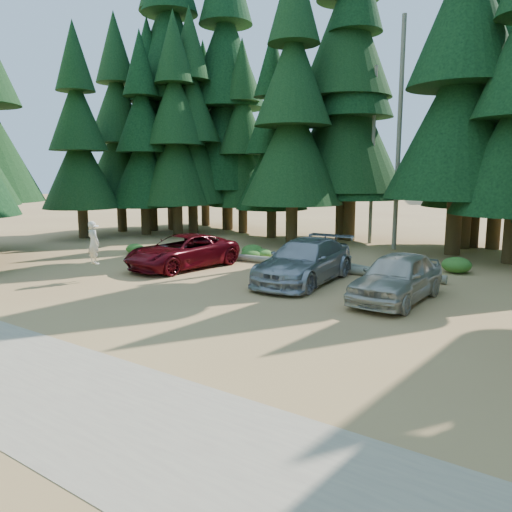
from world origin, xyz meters
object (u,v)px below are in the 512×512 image
object	(u,v)px
red_pickup	(182,251)
silver_minivan_right	(397,277)
log_left	(267,260)
log_right	(377,273)
log_mid	(370,270)
silver_minivan_center	(305,261)
frisbee_player	(93,242)

from	to	relation	value
red_pickup	silver_minivan_right	bearing A→B (deg)	5.46
log_left	log_right	world-z (taller)	log_right
silver_minivan_right	log_mid	xyz separation A→B (m)	(-2.45, 3.86, -0.66)
silver_minivan_right	log_left	world-z (taller)	silver_minivan_right
log_mid	log_right	bearing A→B (deg)	-30.65
silver_minivan_center	log_left	size ratio (longest dim) A/B	1.25
frisbee_player	log_right	distance (m)	11.13
silver_minivan_center	frisbee_player	distance (m)	8.11
log_right	red_pickup	bearing A→B (deg)	-163.00
frisbee_player	log_left	bearing A→B (deg)	-111.02
frisbee_player	log_mid	xyz separation A→B (m)	(8.23, 7.38, -1.34)
red_pickup	frisbee_player	size ratio (longest dim) A/B	3.15
silver_minivan_center	log_left	distance (m)	4.20
silver_minivan_right	log_left	distance (m)	7.89
red_pickup	log_mid	size ratio (longest dim) A/B	1.71
log_left	log_mid	bearing A→B (deg)	3.12
silver_minivan_center	log_mid	xyz separation A→B (m)	(1.38, 3.10, -0.68)
log_mid	log_right	xyz separation A→B (m)	(0.54, -0.65, 0.04)
silver_minivan_center	log_right	bearing A→B (deg)	47.78
silver_minivan_center	log_left	bearing A→B (deg)	139.76
silver_minivan_right	log_left	bearing A→B (deg)	157.46
silver_minivan_center	silver_minivan_right	world-z (taller)	silver_minivan_center
silver_minivan_right	frisbee_player	distance (m)	11.27
silver_minivan_right	frisbee_player	size ratio (longest dim) A/B	2.79
red_pickup	silver_minivan_right	distance (m)	9.59
frisbee_player	log_mid	world-z (taller)	frisbee_player
red_pickup	frisbee_player	world-z (taller)	frisbee_player
silver_minivan_right	log_left	size ratio (longest dim) A/B	1.05
silver_minivan_center	log_left	world-z (taller)	silver_minivan_center
red_pickup	log_right	distance (m)	8.26
silver_minivan_center	log_mid	bearing A→B (deg)	61.94
frisbee_player	log_mid	size ratio (longest dim) A/B	0.54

